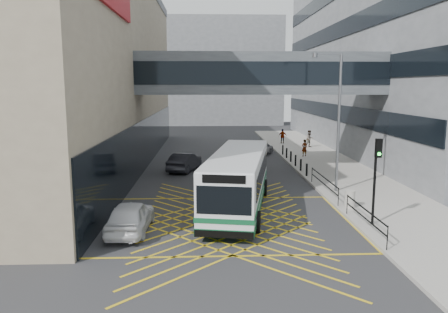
{
  "coord_description": "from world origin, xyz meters",
  "views": [
    {
      "loc": [
        -1.0,
        -20.78,
        6.63
      ],
      "look_at": [
        0.0,
        4.0,
        2.6
      ],
      "focal_mm": 35.0,
      "sensor_mm": 36.0,
      "label": 1
    }
  ],
  "objects": [
    {
      "name": "car_dark",
      "position": [
        -2.74,
        13.11,
        0.72
      ],
      "size": [
        3.0,
        4.91,
        1.44
      ],
      "primitive_type": "imported",
      "rotation": [
        0.0,
        0.0,
        2.86
      ],
      "color": "black",
      "rests_on": "ground"
    },
    {
      "name": "ground",
      "position": [
        0.0,
        0.0,
        0.0
      ],
      "size": [
        120.0,
        120.0,
        0.0
      ],
      "primitive_type": "plane",
      "color": "#333335"
    },
    {
      "name": "litter_bin",
      "position": [
        6.65,
        1.6,
        0.64
      ],
      "size": [
        0.55,
        0.55,
        0.95
      ],
      "primitive_type": "cylinder",
      "color": "#ADA89E",
      "rests_on": "pavement"
    },
    {
      "name": "pedestrian_c",
      "position": [
        7.64,
        28.11,
        0.97
      ],
      "size": [
        1.02,
        0.62,
        1.62
      ],
      "primitive_type": "imported",
      "rotation": [
        0.0,
        0.0,
        2.97
      ],
      "color": "gray",
      "rests_on": "pavement"
    },
    {
      "name": "street_lamp",
      "position": [
        6.86,
        5.41,
        4.93
      ],
      "size": [
        1.91,
        0.49,
        8.38
      ],
      "rotation": [
        0.0,
        0.0,
        0.14
      ],
      "color": "slate",
      "rests_on": "pavement"
    },
    {
      "name": "bus",
      "position": [
        0.71,
        2.18,
        1.67
      ],
      "size": [
        4.52,
        11.4,
        3.12
      ],
      "rotation": [
        0.0,
        0.0,
        -0.18
      ],
      "color": "white",
      "rests_on": "ground"
    },
    {
      "name": "car_white",
      "position": [
        -4.5,
        -1.4,
        0.74
      ],
      "size": [
        2.08,
        4.72,
        1.48
      ],
      "primitive_type": "imported",
      "rotation": [
        0.0,
        0.0,
        3.1
      ],
      "color": "white",
      "rests_on": "ground"
    },
    {
      "name": "pavement",
      "position": [
        9.0,
        15.0,
        0.08
      ],
      "size": [
        6.0,
        54.0,
        0.16
      ],
      "primitive_type": "cube",
      "color": "#A8A39A",
      "rests_on": "ground"
    },
    {
      "name": "bollards",
      "position": [
        6.25,
        15.0,
        0.61
      ],
      "size": [
        0.14,
        10.14,
        0.9
      ],
      "color": "black",
      "rests_on": "pavement"
    },
    {
      "name": "skybridge",
      "position": [
        3.0,
        12.0,
        7.5
      ],
      "size": [
        20.0,
        4.1,
        3.0
      ],
      "color": "#4E5358",
      "rests_on": "ground"
    },
    {
      "name": "car_silver",
      "position": [
        4.07,
        20.87,
        0.72
      ],
      "size": [
        3.62,
        5.04,
        1.44
      ],
      "primitive_type": "imported",
      "rotation": [
        0.0,
        0.0,
        2.74
      ],
      "color": "gray",
      "rests_on": "ground"
    },
    {
      "name": "pedestrian_b",
      "position": [
        9.97,
        24.9,
        1.06
      ],
      "size": [
        1.0,
        0.79,
        1.79
      ],
      "primitive_type": "imported",
      "rotation": [
        0.0,
        0.0,
        0.36
      ],
      "color": "gray",
      "rests_on": "pavement"
    },
    {
      "name": "box_junction",
      "position": [
        0.0,
        0.0,
        0.0
      ],
      "size": [
        12.0,
        9.0,
        0.01
      ],
      "color": "gold",
      "rests_on": "ground"
    },
    {
      "name": "building_far",
      "position": [
        -2.0,
        60.0,
        9.0
      ],
      "size": [
        28.0,
        16.0,
        18.0
      ],
      "primitive_type": "cube",
      "color": "slate",
      "rests_on": "ground"
    },
    {
      "name": "pedestrian_a",
      "position": [
        8.07,
        18.93,
        0.94
      ],
      "size": [
        0.75,
        0.67,
        1.56
      ],
      "primitive_type": "imported",
      "rotation": [
        0.0,
        0.0,
        3.58
      ],
      "color": "gray",
      "rests_on": "pavement"
    },
    {
      "name": "traffic_light",
      "position": [
        6.8,
        -1.38,
        2.83
      ],
      "size": [
        0.3,
        0.48,
        4.1
      ],
      "rotation": [
        0.0,
        0.0,
        0.05
      ],
      "color": "black",
      "rests_on": "pavement"
    },
    {
      "name": "kerb_railings",
      "position": [
        6.15,
        1.78,
        0.88
      ],
      "size": [
        0.05,
        12.54,
        1.0
      ],
      "color": "black",
      "rests_on": "pavement"
    }
  ]
}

